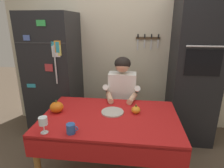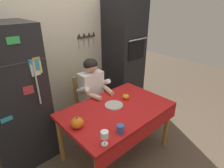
{
  "view_description": "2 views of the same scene",
  "coord_description": "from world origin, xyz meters",
  "px_view_note": "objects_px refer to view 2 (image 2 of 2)",
  "views": [
    {
      "loc": [
        0.23,
        -1.65,
        1.67
      ],
      "look_at": [
        0.01,
        0.19,
        1.06
      ],
      "focal_mm": 30.3,
      "sensor_mm": 36.0,
      "label": 1
    },
    {
      "loc": [
        -1.4,
        -1.33,
        2.01
      ],
      "look_at": [
        0.02,
        0.21,
        1.04
      ],
      "focal_mm": 29.19,
      "sensor_mm": 36.0,
      "label": 2
    }
  ],
  "objects_px": {
    "refrigerator": "(14,98)",
    "wine_glass": "(105,135)",
    "dining_table": "(118,114)",
    "coffee_mug": "(120,129)",
    "serving_tray": "(114,105)",
    "pumpkin_medium": "(126,96)",
    "wall_oven": "(124,55)",
    "seated_person": "(94,91)",
    "pumpkin_large": "(77,123)",
    "chair_behind_person": "(88,100)"
  },
  "relations": [
    {
      "from": "wine_glass",
      "to": "serving_tray",
      "type": "bearing_deg",
      "value": 39.58
    },
    {
      "from": "pumpkin_large",
      "to": "pumpkin_medium",
      "type": "distance_m",
      "value": 0.85
    },
    {
      "from": "chair_behind_person",
      "to": "pumpkin_large",
      "type": "bearing_deg",
      "value": -131.36
    },
    {
      "from": "chair_behind_person",
      "to": "wine_glass",
      "type": "relative_size",
      "value": 6.15
    },
    {
      "from": "serving_tray",
      "to": "chair_behind_person",
      "type": "bearing_deg",
      "value": 84.76
    },
    {
      "from": "serving_tray",
      "to": "pumpkin_medium",
      "type": "bearing_deg",
      "value": 4.34
    },
    {
      "from": "wine_glass",
      "to": "serving_tray",
      "type": "distance_m",
      "value": 0.72
    },
    {
      "from": "dining_table",
      "to": "coffee_mug",
      "type": "distance_m",
      "value": 0.47
    },
    {
      "from": "dining_table",
      "to": "serving_tray",
      "type": "height_order",
      "value": "serving_tray"
    },
    {
      "from": "seated_person",
      "to": "coffee_mug",
      "type": "height_order",
      "value": "seated_person"
    },
    {
      "from": "serving_tray",
      "to": "pumpkin_large",
      "type": "bearing_deg",
      "value": -174.82
    },
    {
      "from": "serving_tray",
      "to": "dining_table",
      "type": "bearing_deg",
      "value": -99.92
    },
    {
      "from": "wine_glass",
      "to": "serving_tray",
      "type": "height_order",
      "value": "wine_glass"
    },
    {
      "from": "coffee_mug",
      "to": "wall_oven",
      "type": "bearing_deg",
      "value": 43.11
    },
    {
      "from": "pumpkin_medium",
      "to": "serving_tray",
      "type": "bearing_deg",
      "value": -175.66
    },
    {
      "from": "coffee_mug",
      "to": "wine_glass",
      "type": "distance_m",
      "value": 0.25
    },
    {
      "from": "refrigerator",
      "to": "dining_table",
      "type": "relative_size",
      "value": 1.29
    },
    {
      "from": "pumpkin_medium",
      "to": "serving_tray",
      "type": "relative_size",
      "value": 0.41
    },
    {
      "from": "coffee_mug",
      "to": "wine_glass",
      "type": "xyz_separation_m",
      "value": [
        -0.24,
        -0.02,
        0.06
      ]
    },
    {
      "from": "chair_behind_person",
      "to": "refrigerator",
      "type": "bearing_deg",
      "value": 174.99
    },
    {
      "from": "coffee_mug",
      "to": "pumpkin_large",
      "type": "xyz_separation_m",
      "value": [
        -0.29,
        0.38,
        0.01
      ]
    },
    {
      "from": "wall_oven",
      "to": "refrigerator",
      "type": "bearing_deg",
      "value": -178.86
    },
    {
      "from": "wall_oven",
      "to": "chair_behind_person",
      "type": "bearing_deg",
      "value": -172.35
    },
    {
      "from": "dining_table",
      "to": "serving_tray",
      "type": "xyz_separation_m",
      "value": [
        0.02,
        0.1,
        0.09
      ]
    },
    {
      "from": "wall_oven",
      "to": "pumpkin_medium",
      "type": "relative_size",
      "value": 21.32
    },
    {
      "from": "refrigerator",
      "to": "seated_person",
      "type": "height_order",
      "value": "refrigerator"
    },
    {
      "from": "serving_tray",
      "to": "seated_person",
      "type": "bearing_deg",
      "value": 82.83
    },
    {
      "from": "dining_table",
      "to": "serving_tray",
      "type": "relative_size",
      "value": 5.83
    },
    {
      "from": "pumpkin_medium",
      "to": "chair_behind_person",
      "type": "bearing_deg",
      "value": 105.2
    },
    {
      "from": "refrigerator",
      "to": "dining_table",
      "type": "bearing_deg",
      "value": -42.91
    },
    {
      "from": "dining_table",
      "to": "wall_oven",
      "type": "bearing_deg",
      "value": 41.31
    },
    {
      "from": "refrigerator",
      "to": "wine_glass",
      "type": "distance_m",
      "value": 1.31
    },
    {
      "from": "chair_behind_person",
      "to": "pumpkin_medium",
      "type": "height_order",
      "value": "chair_behind_person"
    },
    {
      "from": "wall_oven",
      "to": "pumpkin_large",
      "type": "height_order",
      "value": "wall_oven"
    },
    {
      "from": "wine_glass",
      "to": "refrigerator",
      "type": "bearing_deg",
      "value": 108.57
    },
    {
      "from": "coffee_mug",
      "to": "pumpkin_medium",
      "type": "distance_m",
      "value": 0.72
    },
    {
      "from": "refrigerator",
      "to": "wine_glass",
      "type": "height_order",
      "value": "refrigerator"
    },
    {
      "from": "refrigerator",
      "to": "pumpkin_large",
      "type": "relative_size",
      "value": 12.51
    },
    {
      "from": "wall_oven",
      "to": "coffee_mug",
      "type": "relative_size",
      "value": 19.8
    },
    {
      "from": "chair_behind_person",
      "to": "coffee_mug",
      "type": "xyz_separation_m",
      "value": [
        -0.38,
        -1.13,
        0.27
      ]
    },
    {
      "from": "wall_oven",
      "to": "coffee_mug",
      "type": "distance_m",
      "value": 1.86
    },
    {
      "from": "refrigerator",
      "to": "pumpkin_large",
      "type": "xyz_separation_m",
      "value": [
        0.37,
        -0.84,
        -0.1
      ]
    },
    {
      "from": "pumpkin_large",
      "to": "serving_tray",
      "type": "distance_m",
      "value": 0.6
    },
    {
      "from": "wall_oven",
      "to": "seated_person",
      "type": "xyz_separation_m",
      "value": [
        -0.97,
        -0.32,
        -0.31
      ]
    },
    {
      "from": "refrigerator",
      "to": "chair_behind_person",
      "type": "xyz_separation_m",
      "value": [
        1.03,
        -0.09,
        -0.39
      ]
    },
    {
      "from": "seated_person",
      "to": "wall_oven",
      "type": "bearing_deg",
      "value": 18.21
    },
    {
      "from": "wall_oven",
      "to": "serving_tray",
      "type": "height_order",
      "value": "wall_oven"
    },
    {
      "from": "pumpkin_medium",
      "to": "dining_table",
      "type": "bearing_deg",
      "value": -156.74
    },
    {
      "from": "coffee_mug",
      "to": "wine_glass",
      "type": "relative_size",
      "value": 0.7
    },
    {
      "from": "wall_oven",
      "to": "pumpkin_medium",
      "type": "distance_m",
      "value": 1.16
    }
  ]
}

